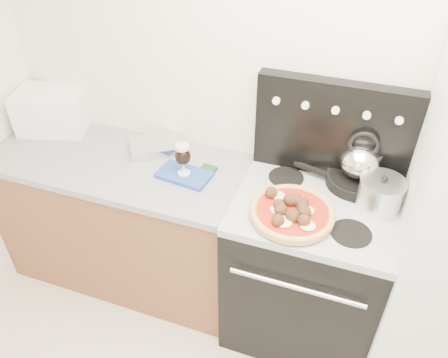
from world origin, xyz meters
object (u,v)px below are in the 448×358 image
at_px(toaster_oven, 53,110).
at_px(skillet, 356,180).
at_px(base_cabinet, 127,222).
at_px(pizza_pan, 292,216).
at_px(beer_glass, 183,159).
at_px(pizza, 292,211).
at_px(stock_pot, 380,195).
at_px(oven_mitt, 184,175).
at_px(tea_kettle, 361,159).
at_px(stove_body, 305,271).

xyz_separation_m(toaster_oven, skillet, (1.77, 0.01, -0.07)).
bearing_deg(skillet, base_cabinet, -171.66).
bearing_deg(toaster_oven, pizza_pan, -29.44).
relative_size(beer_glass, skillet, 0.60).
height_order(pizza_pan, pizza, pizza).
height_order(toaster_oven, stock_pot, toaster_oven).
bearing_deg(oven_mitt, stock_pot, 3.86).
xyz_separation_m(pizza_pan, skillet, (0.24, 0.34, 0.02)).
bearing_deg(toaster_oven, beer_glass, -28.92).
height_order(base_cabinet, oven_mitt, oven_mitt).
bearing_deg(beer_glass, oven_mitt, 0.00).
relative_size(beer_glass, pizza, 0.46).
bearing_deg(skillet, tea_kettle, 0.00).
xyz_separation_m(toaster_oven, beer_glass, (0.93, -0.19, -0.01)).
relative_size(base_cabinet, pizza, 3.79).
distance_m(stove_body, pizza, 0.54).
bearing_deg(stove_body, tea_kettle, 53.37).
bearing_deg(oven_mitt, toaster_oven, 168.15).
xyz_separation_m(stove_body, skillet, (0.16, 0.21, 0.51)).
bearing_deg(pizza, oven_mitt, 166.83).
bearing_deg(oven_mitt, base_cabinet, 177.44).
relative_size(toaster_oven, pizza, 1.00).
xyz_separation_m(oven_mitt, tea_kettle, (0.84, 0.20, 0.17)).
bearing_deg(skillet, pizza, -125.46).
distance_m(beer_glass, pizza_pan, 0.62).
bearing_deg(skillet, stock_pot, -50.08).
height_order(oven_mitt, pizza, pizza).
distance_m(oven_mitt, pizza_pan, 0.61).
height_order(pizza, skillet, pizza).
relative_size(pizza_pan, pizza, 0.89).
height_order(pizza_pan, tea_kettle, tea_kettle).
height_order(skillet, stock_pot, stock_pot).
distance_m(stove_body, tea_kettle, 0.69).
height_order(base_cabinet, tea_kettle, tea_kettle).
bearing_deg(stock_pot, pizza, -150.51).
xyz_separation_m(base_cabinet, stove_body, (1.10, -0.02, 0.01)).
height_order(stove_body, pizza_pan, pizza_pan).
distance_m(toaster_oven, pizza_pan, 1.56).
distance_m(stove_body, beer_glass, 0.89).
bearing_deg(pizza_pan, beer_glass, 166.83).
bearing_deg(base_cabinet, pizza, -8.85).
relative_size(stove_body, pizza_pan, 2.59).
bearing_deg(stove_body, toaster_oven, 172.90).
height_order(tea_kettle, stock_pot, tea_kettle).
relative_size(base_cabinet, oven_mitt, 5.32).
xyz_separation_m(base_cabinet, oven_mitt, (0.42, -0.02, 0.48)).
relative_size(toaster_oven, stock_pot, 1.92).
distance_m(base_cabinet, stock_pot, 1.49).
xyz_separation_m(oven_mitt, pizza_pan, (0.60, -0.14, 0.01)).
relative_size(skillet, stock_pot, 1.46).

